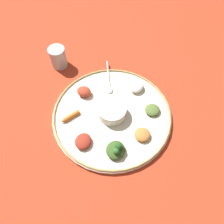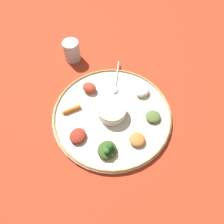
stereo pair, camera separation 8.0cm
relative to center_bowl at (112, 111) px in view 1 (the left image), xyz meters
name	(u,v)px [view 1 (the left image)]	position (x,y,z in m)	size (l,w,h in m)	color
ground_plane	(112,116)	(0.00, 0.00, -0.04)	(2.40, 2.40, 0.00)	#B7381E
platter	(112,115)	(0.00, 0.00, -0.03)	(0.44, 0.44, 0.01)	beige
platter_rim	(112,114)	(0.00, 0.00, -0.02)	(0.44, 0.44, 0.01)	tan
center_bowl	(112,111)	(0.00, 0.00, 0.00)	(0.10, 0.10, 0.04)	silver
spoon	(109,82)	(0.04, -0.15, -0.02)	(0.06, 0.17, 0.01)	silver
greens_pile	(116,150)	(-0.04, 0.14, -0.01)	(0.07, 0.07, 0.04)	#385623
carrot_near_spoon	(70,117)	(0.15, 0.04, -0.01)	(0.06, 0.07, 0.02)	orange
mound_collards	(152,110)	(-0.15, -0.04, -0.01)	(0.05, 0.06, 0.02)	#567033
mound_rice_white	(137,87)	(-0.08, -0.13, -0.01)	(0.06, 0.05, 0.03)	silver
mound_berbere_red	(84,92)	(0.12, -0.07, -0.01)	(0.06, 0.05, 0.03)	#B73D28
mound_beet	(83,141)	(0.08, 0.13, -0.01)	(0.06, 0.06, 0.02)	maroon
mound_squash	(142,135)	(-0.12, 0.07, -0.01)	(0.06, 0.06, 0.02)	#C67A38
drinking_glass	(58,58)	(0.27, -0.22, 0.00)	(0.07, 0.07, 0.09)	silver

